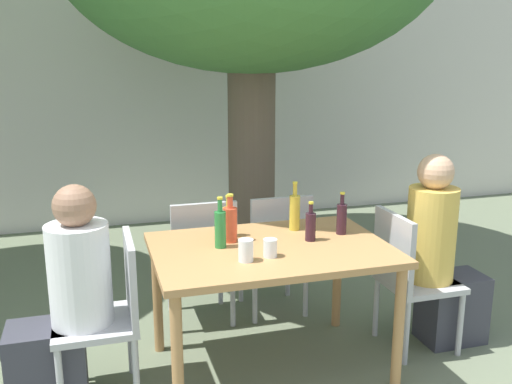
{
  "coord_description": "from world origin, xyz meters",
  "views": [
    {
      "loc": [
        -0.96,
        -2.95,
        1.86
      ],
      "look_at": [
        0.0,
        0.3,
        1.03
      ],
      "focal_mm": 40.0,
      "sensor_mm": 36.0,
      "label": 1
    }
  ],
  "objects": [
    {
      "name": "patio_chair_0",
      "position": [
        -0.91,
        0.0,
        0.51
      ],
      "size": [
        0.44,
        0.44,
        0.9
      ],
      "rotation": [
        0.0,
        0.0,
        -1.57
      ],
      "color": "#B2B2B7",
      "rests_on": "ground_plane"
    },
    {
      "name": "cafe_building_wall",
      "position": [
        0.0,
        3.32,
        1.4
      ],
      "size": [
        10.0,
        0.08,
        2.8
      ],
      "color": "beige",
      "rests_on": "ground_plane"
    },
    {
      "name": "dining_table_front",
      "position": [
        0.0,
        0.0,
        0.69
      ],
      "size": [
        1.35,
        0.93,
        0.78
      ],
      "color": "#B27F4C",
      "rests_on": "ground_plane"
    },
    {
      "name": "drinking_glass_1",
      "position": [
        -0.2,
        -0.19,
        0.84
      ],
      "size": [
        0.08,
        0.08,
        0.12
      ],
      "color": "white",
      "rests_on": "dining_table_front"
    },
    {
      "name": "oil_cruet_1",
      "position": [
        0.24,
        0.26,
        0.9
      ],
      "size": [
        0.07,
        0.07,
        0.31
      ],
      "color": "gold",
      "rests_on": "dining_table_front"
    },
    {
      "name": "ground_plane",
      "position": [
        0.0,
        0.0,
        0.0
      ],
      "size": [
        30.0,
        30.0,
        0.0
      ],
      "primitive_type": "plane",
      "color": "#667056"
    },
    {
      "name": "patio_chair_3",
      "position": [
        0.27,
        0.7,
        0.51
      ],
      "size": [
        0.44,
        0.44,
        0.9
      ],
      "rotation": [
        0.0,
        0.0,
        3.14
      ],
      "color": "#B2B2B7",
      "rests_on": "ground_plane"
    },
    {
      "name": "green_bottle_0",
      "position": [
        -0.28,
        0.06,
        0.89
      ],
      "size": [
        0.07,
        0.07,
        0.3
      ],
      "color": "#287A38",
      "rests_on": "dining_table_front"
    },
    {
      "name": "person_seated_1",
      "position": [
        1.14,
        -0.0,
        0.56
      ],
      "size": [
        0.55,
        0.31,
        1.26
      ],
      "rotation": [
        0.0,
        0.0,
        1.57
      ],
      "color": "#383842",
      "rests_on": "ground_plane"
    },
    {
      "name": "patio_chair_2",
      "position": [
        -0.27,
        0.7,
        0.51
      ],
      "size": [
        0.44,
        0.44,
        0.9
      ],
      "rotation": [
        0.0,
        0.0,
        3.14
      ],
      "color": "#B2B2B7",
      "rests_on": "ground_plane"
    },
    {
      "name": "wine_bottle_2",
      "position": [
        0.26,
        0.03,
        0.87
      ],
      "size": [
        0.06,
        0.06,
        0.24
      ],
      "color": "#331923",
      "rests_on": "dining_table_front"
    },
    {
      "name": "drinking_glass_0",
      "position": [
        -0.06,
        -0.16,
        0.83
      ],
      "size": [
        0.08,
        0.08,
        0.1
      ],
      "color": "white",
      "rests_on": "dining_table_front"
    },
    {
      "name": "person_seated_0",
      "position": [
        -1.14,
        -0.0,
        0.54
      ],
      "size": [
        0.56,
        0.32,
        1.21
      ],
      "rotation": [
        0.0,
        0.0,
        -1.57
      ],
      "color": "#383842",
      "rests_on": "ground_plane"
    },
    {
      "name": "wine_bottle_5",
      "position": [
        0.48,
        0.1,
        0.88
      ],
      "size": [
        0.06,
        0.06,
        0.26
      ],
      "color": "#331923",
      "rests_on": "dining_table_front"
    },
    {
      "name": "patio_chair_1",
      "position": [
        0.91,
        0.0,
        0.51
      ],
      "size": [
        0.44,
        0.44,
        0.9
      ],
      "rotation": [
        0.0,
        0.0,
        1.57
      ],
      "color": "#B2B2B7",
      "rests_on": "ground_plane"
    },
    {
      "name": "soda_bottle_3",
      "position": [
        -0.2,
        0.15,
        0.89
      ],
      "size": [
        0.08,
        0.08,
        0.29
      ],
      "color": "#DB4C2D",
      "rests_on": "dining_table_front"
    },
    {
      "name": "oil_cruet_4",
      "position": [
        -0.19,
        0.25,
        0.88
      ],
      "size": [
        0.07,
        0.07,
        0.25
      ],
      "color": "gold",
      "rests_on": "dining_table_front"
    }
  ]
}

